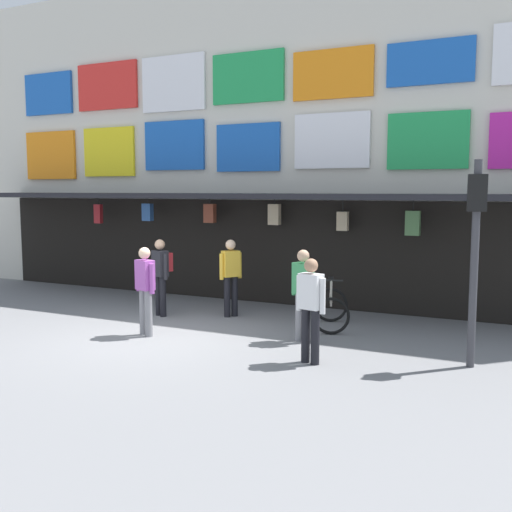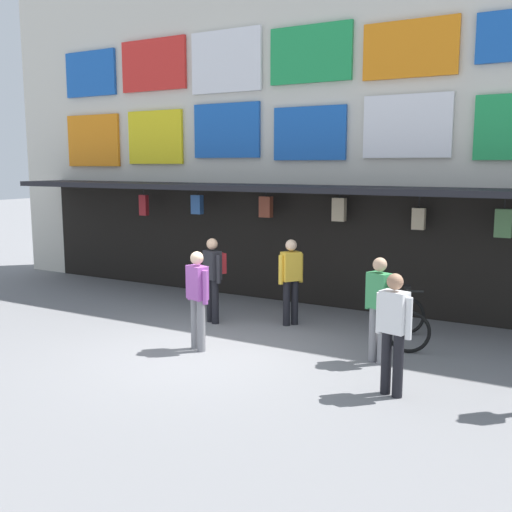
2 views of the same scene
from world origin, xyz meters
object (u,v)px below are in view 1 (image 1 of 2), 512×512
(pedestrian_in_white, at_px, (161,271))
(pedestrian_in_black, at_px, (311,305))
(pedestrian_in_blue, at_px, (145,286))
(pedestrian_in_green, at_px, (303,290))
(bicycle_parked, at_px, (331,309))
(pedestrian_in_purple, at_px, (231,273))
(traffic_light_far, at_px, (476,230))

(pedestrian_in_white, bearing_deg, pedestrian_in_black, -24.92)
(pedestrian_in_blue, bearing_deg, pedestrian_in_white, 115.14)
(pedestrian_in_black, bearing_deg, pedestrian_in_green, 116.36)
(bicycle_parked, height_order, pedestrian_in_purple, pedestrian_in_purple)
(traffic_light_far, xyz_separation_m, pedestrian_in_purple, (-5.09, 1.61, -1.19))
(pedestrian_in_black, relative_size, pedestrian_in_purple, 1.00)
(pedestrian_in_blue, xyz_separation_m, pedestrian_in_green, (2.83, 0.87, 0.00))
(pedestrian_in_purple, bearing_deg, pedestrian_in_blue, -106.51)
(traffic_light_far, distance_m, pedestrian_in_black, 2.76)
(traffic_light_far, relative_size, pedestrian_in_green, 1.90)
(bicycle_parked, height_order, pedestrian_in_white, pedestrian_in_white)
(traffic_light_far, height_order, pedestrian_in_white, traffic_light_far)
(bicycle_parked, height_order, pedestrian_in_black, pedestrian_in_black)
(bicycle_parked, relative_size, pedestrian_in_blue, 0.79)
(bicycle_parked, xyz_separation_m, pedestrian_in_green, (-0.12, -1.23, 0.55))
(bicycle_parked, distance_m, pedestrian_in_blue, 3.66)
(pedestrian_in_green, bearing_deg, pedestrian_in_blue, -162.86)
(pedestrian_in_blue, bearing_deg, pedestrian_in_green, 17.14)
(pedestrian_in_white, height_order, pedestrian_in_purple, same)
(pedestrian_in_purple, bearing_deg, pedestrian_in_black, -42.28)
(pedestrian_in_green, bearing_deg, traffic_light_far, -5.78)
(pedestrian_in_blue, bearing_deg, pedestrian_in_purple, 73.49)
(pedestrian_in_purple, xyz_separation_m, pedestrian_in_blue, (-0.65, -2.19, 0.00))
(bicycle_parked, distance_m, pedestrian_in_green, 1.35)
(pedestrian_in_purple, height_order, pedestrian_in_green, same)
(bicycle_parked, bearing_deg, pedestrian_in_black, -78.85)
(traffic_light_far, height_order, pedestrian_in_purple, traffic_light_far)
(traffic_light_far, relative_size, pedestrian_in_black, 1.90)
(traffic_light_far, distance_m, bicycle_parked, 3.63)
(pedestrian_in_green, bearing_deg, pedestrian_in_white, 168.49)
(pedestrian_in_blue, bearing_deg, pedestrian_in_black, -5.68)
(bicycle_parked, distance_m, pedestrian_in_purple, 2.36)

